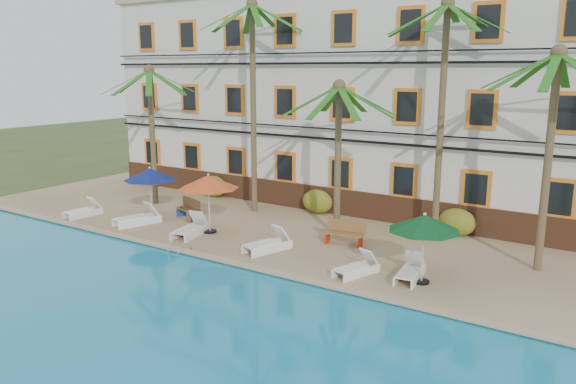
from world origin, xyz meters
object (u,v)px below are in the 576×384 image
Objects in this scene: palm_c at (338,134)px; pool_ladder at (180,252)px; palm_b at (253,80)px; lounger_c at (191,228)px; lounger_a at (83,210)px; lounger_d at (268,243)px; lounger_b at (138,217)px; palm_a at (151,114)px; umbrella_blue at (150,174)px; lounger_e at (357,267)px; lounger_f at (410,271)px; umbrella_green at (424,223)px; umbrella_red at (208,182)px; palm_e at (551,127)px; bench_right at (344,232)px; palm_d at (443,89)px; bench_left at (190,209)px.

palm_c is 7.44m from pool_ladder.
lounger_c is at bearing -87.32° from palm_b.
lounger_a is 0.88× the size of lounger_d.
palm_b is at bearing 58.36° from lounger_b.
palm_a is 2.88× the size of umbrella_blue.
lounger_e is (3.81, -0.42, -0.03)m from lounger_d.
pool_ladder is at bearing -165.54° from lounger_f.
lounger_b is (-12.53, -0.20, -1.62)m from umbrella_green.
lounger_c is 1.13× the size of lounger_f.
umbrella_red is (0.57, -3.80, -3.92)m from palm_b.
lounger_a is 0.99× the size of lounger_f.
palm_b reaches higher than palm_a.
umbrella_red is at bearing 176.46° from umbrella_green.
umbrella_red is 1.38× the size of lounger_f.
lounger_f is (-3.23, -3.09, -4.45)m from palm_e.
lounger_c is (5.26, -3.14, -4.11)m from palm_a.
palm_b is at bearing 92.68° from lounger_c.
lounger_e is 3.23m from bench_right.
lounger_d is (-8.61, -3.26, -4.43)m from palm_e.
palm_b is 1.05× the size of palm_d.
lounger_c is at bearing -148.28° from palm_d.
palm_c is 3.51× the size of lounger_e.
palm_e reaches higher than lounger_e.
umbrella_green reaches higher than lounger_f.
bench_left is at bearing 128.39° from pool_ladder.
pool_ladder is at bearing -22.93° from lounger_b.
lounger_d is at bearing -179.42° from umbrella_green.
umbrella_red is at bearing 169.43° from lounger_d.
palm_e reaches higher than lounger_d.
bench_right reaches higher than lounger_a.
palm_e is at bearing 0.79° from palm_a.
pool_ladder is (-11.21, -5.15, -4.72)m from palm_e.
umbrella_red reaches higher than lounger_b.
palm_a is 0.93× the size of palm_e.
umbrella_red is 1.40× the size of lounger_e.
lounger_b is 1.17× the size of lounger_f.
lounger_b is at bearing -54.75° from palm_a.
lounger_f is (12.11, 0.31, -0.04)m from lounger_b.
lounger_c is at bearing 3.98° from lounger_a.
palm_b is at bearing -176.37° from palm_d.
lounger_d is at bearing -7.25° from umbrella_blue.
palm_c is at bearing -14.58° from palm_b.
palm_a reaches higher than bench_left.
lounger_b is at bearing -167.50° from palm_e.
palm_d is at bearing 31.72° from lounger_c.
umbrella_blue is 2.29m from bench_left.
palm_a is at bearing 175.85° from bench_right.
lounger_e is 1.12× the size of bench_right.
umbrella_blue is (-11.48, -4.08, -3.78)m from palm_d.
palm_c is 3.04× the size of lounger_c.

